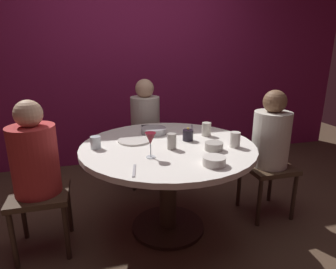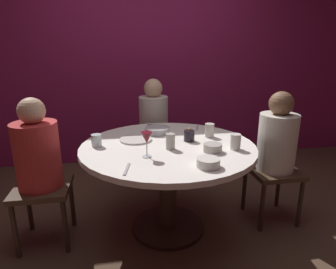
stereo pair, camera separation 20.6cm
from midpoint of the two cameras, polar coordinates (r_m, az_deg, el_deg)
ground_plane at (r=2.55m, az=2.43°, el=-18.02°), size 8.00×8.00×0.00m
back_wall at (r=3.75m, az=-2.85°, el=14.39°), size 6.00×0.10×2.60m
dining_table at (r=2.26m, az=2.62°, el=-5.66°), size 1.34×1.34×0.74m
seated_diner_left at (r=2.23m, az=-22.11°, el=-4.17°), size 0.40×0.40×1.13m
seated_diner_back at (r=3.08m, az=-0.97°, el=2.88°), size 0.40×0.40×1.15m
seated_diner_right at (r=2.57m, az=23.00°, el=-1.61°), size 0.40×0.40×1.13m
candle_holder at (r=2.29m, az=6.81°, el=-0.27°), size 0.08×0.08×0.11m
wine_glass at (r=1.92m, az=-1.22°, el=-0.94°), size 0.08×0.08×0.18m
dinner_plate at (r=2.31m, az=-3.90°, el=-1.02°), size 0.26×0.26×0.01m
cell_phone at (r=2.70m, az=-1.13°, el=1.56°), size 0.08×0.14×0.01m
bowl_serving_large at (r=2.49m, az=0.20°, el=0.80°), size 0.22×0.22×0.05m
bowl_salad_center at (r=2.09m, az=11.67°, el=-2.64°), size 0.13×0.13×0.06m
bowl_small_white at (r=1.83m, az=11.23°, el=-5.55°), size 0.15×0.15×0.06m
cup_near_candle at (r=2.20m, az=-11.46°, el=-1.19°), size 0.08×0.08×0.09m
cup_by_left_diner at (r=2.09m, az=3.22°, el=-1.42°), size 0.07×0.07×0.12m
cup_by_right_diner at (r=2.17m, az=15.93°, el=-1.42°), size 0.08×0.08×0.11m
cup_center_front at (r=2.43m, az=10.67°, el=0.80°), size 0.08×0.08×0.11m
fork_near_plate at (r=1.77m, az=-4.91°, el=-6.92°), size 0.05×0.18×0.01m
knife_near_plate at (r=2.69m, az=8.01°, el=1.30°), size 0.07×0.18×0.01m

